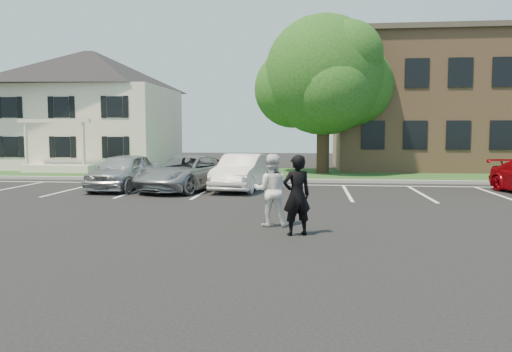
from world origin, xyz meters
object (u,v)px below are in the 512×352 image
Objects in this scene: man_black_suit at (297,195)px; car_silver_west at (124,171)px; house at (92,110)px; tree at (325,78)px; office_building at (511,104)px; car_silver_minivan at (187,173)px; man_white_shirt at (271,190)px; car_white_sedan at (242,172)px.

man_black_suit is 0.42× the size of car_silver_west.
house reaches higher than man_black_suit.
man_black_suit is at bearing -93.51° from tree.
car_silver_west is at bearing -145.84° from office_building.
office_building reaches higher than car_silver_minivan.
man_black_suit is 1.02× the size of man_white_shirt.
house is 24.78m from man_black_suit.
tree is 12.79m from car_silver_west.
car_silver_west is 4.88m from car_white_sedan.
man_white_shirt is at bearing -44.07° from car_silver_west.
house is 15.35m from car_silver_minivan.
tree reaches higher than man_black_suit.
man_black_suit is (-1.04, -16.90, -4.42)m from tree.
car_silver_west is at bearing -60.33° from house.
car_silver_minivan is (2.66, -0.00, -0.05)m from car_silver_west.
tree is 16.54m from man_white_shirt.
tree is 11.24m from car_silver_minivan.
car_silver_minivan is at bearing -142.01° from office_building.
man_black_suit is at bearing -45.16° from car_silver_west.
man_white_shirt is at bearing -122.73° from office_building.
tree is 1.74× the size of car_silver_minivan.
car_white_sedan is at bearing -78.46° from man_white_shirt.
car_silver_west reaches higher than car_silver_minivan.
car_white_sedan is (-1.85, 7.81, -0.18)m from man_white_shirt.
tree is 2.00× the size of car_silver_west.
car_silver_west is (-7.38, 8.44, -0.18)m from man_black_suit.
car_silver_minivan is (-4.72, 8.43, -0.22)m from man_black_suit.
car_silver_west is at bearing -134.83° from tree.
man_black_suit is (-12.93, -22.21, -3.23)m from office_building.
car_silver_minivan is at bearing -51.49° from house.
house reaches higher than car_white_sedan.
man_black_suit is 1.25m from man_white_shirt.
tree is at bearing -155.92° from office_building.
office_building is 25.90m from man_black_suit.
car_silver_west is 2.66m from car_silver_minivan.
man_white_shirt reaches higher than car_silver_west.
car_silver_west is 0.87× the size of car_silver_minivan.
car_silver_west is at bearing -167.92° from car_white_sedan.
office_building reaches higher than man_black_suit.
office_building is at bearing 57.96° from car_silver_minivan.
tree is at bearing -97.91° from man_white_shirt.
man_white_shirt is at bearing -41.30° from car_silver_minivan.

